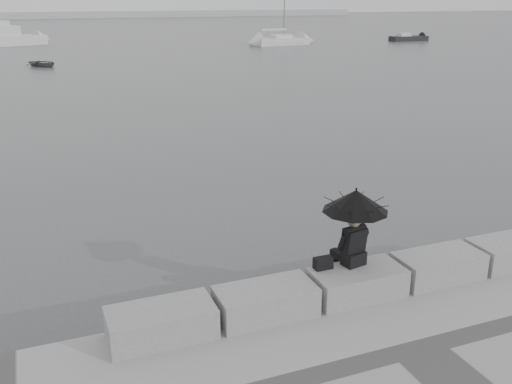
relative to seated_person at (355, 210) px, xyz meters
name	(u,v)px	position (x,y,z in m)	size (l,w,h in m)	color
ground	(342,309)	(-0.03, 0.21, -2.00)	(360.00, 360.00, 0.00)	#45484A
stone_block_far_left	(161,323)	(-3.43, -0.24, -1.25)	(1.60, 0.80, 0.50)	slate
stone_block_left	(266,302)	(-1.73, -0.24, -1.25)	(1.60, 0.80, 0.50)	slate
stone_block_centre	(357,283)	(-0.03, -0.24, -1.25)	(1.60, 0.80, 0.50)	slate
stone_block_right	(438,266)	(1.67, -0.24, -1.25)	(1.60, 0.80, 0.50)	slate
stone_block_far_right	(510,252)	(3.37, -0.24, -1.25)	(1.60, 0.80, 0.50)	slate
seated_person	(355,210)	(0.00, 0.00, 0.00)	(1.13, 1.13, 1.39)	black
bag	(323,263)	(-0.56, 0.03, -0.90)	(0.31, 0.18, 0.20)	black
distant_landmass	(3,15)	(-8.17, 154.72, -1.10)	(180.00, 8.00, 2.80)	#ABAEB1
sailboat_right	(281,40)	(23.49, 55.10, -1.45)	(6.75, 3.16, 12.90)	silver
motor_cruiser	(7,38)	(-6.18, 66.16, -1.10)	(8.77, 5.45, 4.50)	silver
small_motorboat	(409,38)	(41.32, 54.88, -1.68)	(5.05, 1.69, 1.10)	black
dinghy	(43,63)	(-3.36, 42.42, -1.75)	(2.94, 1.24, 0.50)	slate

